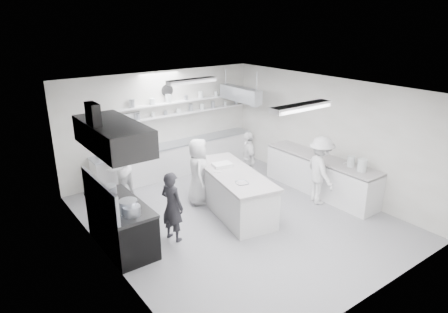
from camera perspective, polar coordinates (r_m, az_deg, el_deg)
floor at (r=9.37m, az=1.72°, el=-8.76°), size 6.00×7.00×0.02m
ceiling at (r=8.36m, az=1.94°, el=9.76°), size 6.00×7.00×0.02m
wall_back at (r=11.58m, az=-8.94°, el=4.67°), size 6.00×0.04×3.00m
wall_front at (r=6.60m, az=21.11°, el=-8.29°), size 6.00×0.04×3.00m
wall_left at (r=7.41m, az=-16.83°, el=-4.65°), size 0.04×7.00×3.00m
wall_right at (r=10.78m, az=14.51°, el=3.15°), size 0.04×7.00×3.00m
stove at (r=8.33m, az=-14.48°, el=-9.68°), size 0.80×1.80×0.90m
exhaust_hood at (r=7.61m, az=-15.68°, el=2.92°), size 0.85×2.00×0.50m
back_counter at (r=11.77m, az=-6.70°, el=-0.28°), size 5.00×0.60×0.92m
shelf_lower at (r=11.74m, az=-5.67°, el=6.28°), size 4.20×0.26×0.04m
shelf_upper at (r=11.66m, az=-5.73°, el=7.95°), size 4.20×0.26×0.04m
pass_through_window at (r=11.07m, az=-14.84°, el=3.28°), size 1.30×0.04×1.00m
wall_clock at (r=11.43m, az=-8.20°, el=9.40°), size 0.32×0.05×0.32m
right_counter at (r=10.73m, az=13.66°, el=-2.68°), size 0.74×3.30×0.94m
pot_rack at (r=11.56m, az=2.35°, el=8.94°), size 0.30×1.60×0.40m
light_fixture_front at (r=7.08m, az=11.03°, el=7.02°), size 1.30×0.25×0.10m
light_fixture_rear at (r=9.83m, az=-4.67°, el=10.78°), size 1.30×0.25×0.10m
prep_island at (r=9.45m, az=1.35°, el=-5.20°), size 1.44×2.71×0.95m
stove_pot at (r=7.68m, az=-13.57°, el=-7.13°), size 0.34×0.34×0.29m
cook_stove at (r=8.24m, az=-7.47°, el=-7.15°), size 0.51×0.63×1.50m
cook_back at (r=10.33m, az=-14.92°, el=-1.55°), size 1.01×0.95×1.65m
cook_island_left at (r=9.75m, az=-3.72°, el=-2.14°), size 0.87×0.97×1.67m
cook_island_right at (r=10.78m, az=3.49°, el=-0.36°), size 0.70×0.97×1.52m
cook_right at (r=10.01m, az=13.70°, el=-1.95°), size 1.01×1.27×1.71m
bowl_island_a at (r=8.66m, az=2.60°, el=-3.92°), size 0.35×0.35×0.07m
bowl_island_b at (r=9.27m, az=-0.95°, el=-2.29°), size 0.22×0.22×0.06m
bowl_right at (r=10.22m, az=17.43°, el=-1.18°), size 0.32×0.32×0.06m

